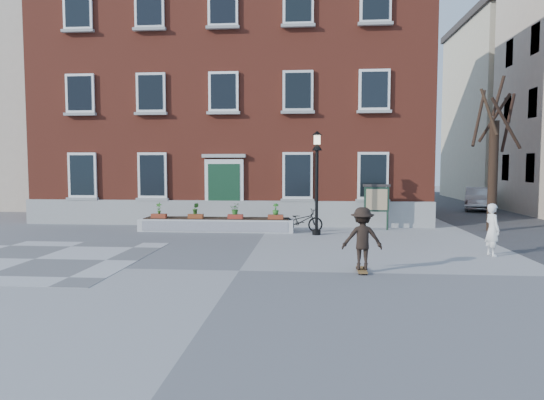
# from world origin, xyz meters

# --- Properties ---
(ground) EXTENTS (100.00, 100.00, 0.00)m
(ground) POSITION_xyz_m (0.00, 0.00, 0.00)
(ground) COLOR gray
(ground) RESTS_ON ground
(checker_patch) EXTENTS (6.00, 6.00, 0.01)m
(checker_patch) POSITION_xyz_m (-6.00, 1.00, 0.01)
(checker_patch) COLOR #5C5C5F
(checker_patch) RESTS_ON ground
(distant_building) EXTENTS (10.00, 12.00, 13.00)m
(distant_building) POSITION_xyz_m (-18.00, 20.00, 6.50)
(distant_building) COLOR #BFB09A
(distant_building) RESTS_ON ground
(bicycle) EXTENTS (1.84, 1.01, 0.92)m
(bicycle) POSITION_xyz_m (1.40, 7.07, 0.46)
(bicycle) COLOR black
(bicycle) RESTS_ON ground
(parked_car) EXTENTS (2.61, 4.29, 1.33)m
(parked_car) POSITION_xyz_m (11.54, 17.19, 0.67)
(parked_car) COLOR silver
(parked_car) RESTS_ON ground
(bystander) EXTENTS (0.48, 0.62, 1.54)m
(bystander) POSITION_xyz_m (7.10, 2.61, 0.77)
(bystander) COLOR silver
(bystander) RESTS_ON ground
(brick_building) EXTENTS (18.40, 10.85, 12.60)m
(brick_building) POSITION_xyz_m (-2.00, 13.98, 6.30)
(brick_building) COLOR brown
(brick_building) RESTS_ON ground
(planter_assembly) EXTENTS (6.20, 1.12, 1.15)m
(planter_assembly) POSITION_xyz_m (-1.99, 7.18, 0.31)
(planter_assembly) COLOR silver
(planter_assembly) RESTS_ON ground
(bare_tree) EXTENTS (1.83, 1.83, 6.16)m
(bare_tree) POSITION_xyz_m (9.01, 8.01, 2.79)
(bare_tree) COLOR black
(bare_tree) RESTS_ON ground
(lamp_post) EXTENTS (0.40, 0.40, 3.93)m
(lamp_post) POSITION_xyz_m (2.00, 6.43, 2.54)
(lamp_post) COLOR black
(lamp_post) RESTS_ON ground
(notice_board) EXTENTS (1.10, 0.16, 1.87)m
(notice_board) POSITION_xyz_m (4.45, 8.04, 1.26)
(notice_board) COLOR #1A3425
(notice_board) RESTS_ON ground
(skateboarder) EXTENTS (1.02, 0.78, 1.62)m
(skateboarder) POSITION_xyz_m (3.07, 0.08, 0.84)
(skateboarder) COLOR brown
(skateboarder) RESTS_ON ground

